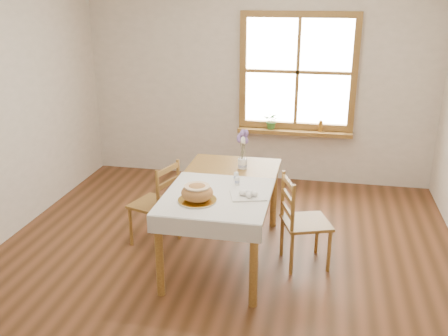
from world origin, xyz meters
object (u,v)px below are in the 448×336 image
at_px(dining_table, 224,192).
at_px(bread_plate, 197,200).
at_px(flower_vase, 243,164).
at_px(chair_left, 154,203).
at_px(chair_right, 306,221).

bearing_deg(dining_table, bread_plate, -105.77).
height_order(dining_table, bread_plate, bread_plate).
bearing_deg(bread_plate, flower_vase, 75.18).
bearing_deg(chair_left, bread_plate, 62.52).
xyz_separation_m(bread_plate, flower_vase, (0.23, 0.88, 0.03)).
relative_size(dining_table, chair_left, 1.86).
relative_size(chair_right, bread_plate, 2.76).
bearing_deg(flower_vase, dining_table, -103.75).
height_order(chair_left, chair_right, chair_right).
bearing_deg(dining_table, chair_right, 1.47).
bearing_deg(chair_right, dining_table, 71.87).
xyz_separation_m(chair_left, flower_vase, (0.84, 0.28, 0.37)).
xyz_separation_m(dining_table, flower_vase, (0.10, 0.42, 0.13)).
height_order(dining_table, flower_vase, flower_vase).
relative_size(chair_left, chair_right, 0.99).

